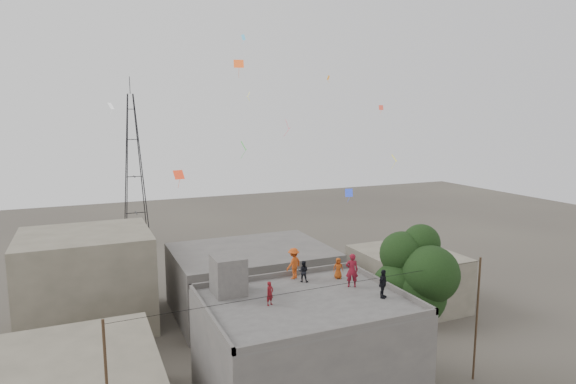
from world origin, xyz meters
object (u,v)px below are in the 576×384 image
(person_red_adult, at_px, (352,270))
(stair_head_box, at_px, (228,275))
(transmission_tower, at_px, (134,169))
(person_dark_adult, at_px, (383,284))
(tree, at_px, (417,278))

(person_red_adult, bearing_deg, stair_head_box, 10.33)
(stair_head_box, height_order, transmission_tower, transmission_tower)
(stair_head_box, relative_size, transmission_tower, 0.10)
(person_dark_adult, bearing_deg, transmission_tower, 66.66)
(transmission_tower, xyz_separation_m, person_red_adult, (7.22, -39.13, -2.04))
(stair_head_box, xyz_separation_m, tree, (10.57, -2.00, -1.00))
(tree, xyz_separation_m, person_dark_adult, (-3.54, -1.75, 0.74))
(stair_head_box, bearing_deg, tree, -10.74)
(stair_head_box, xyz_separation_m, person_dark_adult, (7.03, -3.76, -0.25))
(stair_head_box, height_order, person_red_adult, stair_head_box)
(transmission_tower, bearing_deg, stair_head_box, -88.77)
(person_red_adult, bearing_deg, transmission_tower, -54.16)
(stair_head_box, bearing_deg, person_red_adult, -15.05)
(stair_head_box, distance_m, person_dark_adult, 7.98)
(tree, height_order, person_red_adult, tree)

